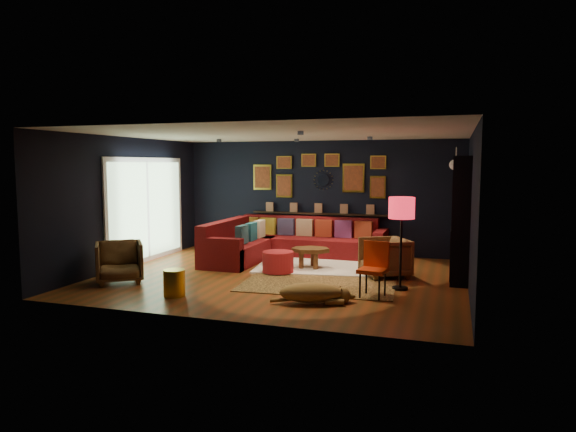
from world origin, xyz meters
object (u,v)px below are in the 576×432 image
(armchair_left, at_px, (119,260))
(dog, at_px, (311,289))
(armchair_right, at_px, (385,256))
(coffee_table, at_px, (310,252))
(gold_stool, at_px, (174,283))
(floor_lamp, at_px, (402,212))
(orange_chair, at_px, (374,265))
(sectional, at_px, (281,243))
(pouf, at_px, (278,262))

(armchair_left, bearing_deg, dog, -41.95)
(armchair_right, bearing_deg, coffee_table, -130.41)
(gold_stool, xyz_separation_m, floor_lamp, (3.32, 1.53, 1.07))
(orange_chair, relative_size, floor_lamp, 0.56)
(sectional, xyz_separation_m, dog, (1.61, -3.38, -0.10))
(armchair_left, distance_m, gold_stool, 1.51)
(coffee_table, height_order, floor_lamp, floor_lamp)
(armchair_right, height_order, floor_lamp, floor_lamp)
(gold_stool, bearing_deg, orange_chair, 17.54)
(armchair_left, distance_m, floor_lamp, 4.91)
(pouf, distance_m, armchair_right, 1.99)
(coffee_table, bearing_deg, armchair_left, -143.16)
(floor_lamp, bearing_deg, orange_chair, -120.16)
(gold_stool, height_order, orange_chair, orange_chair)
(gold_stool, xyz_separation_m, orange_chair, (2.98, 0.94, 0.30))
(sectional, relative_size, pouf, 5.75)
(sectional, height_order, armchair_right, sectional)
(floor_lamp, bearing_deg, pouf, 166.44)
(gold_stool, xyz_separation_m, dog, (2.15, 0.26, 0.01))
(pouf, bearing_deg, floor_lamp, -13.56)
(armchair_right, relative_size, dog, 0.62)
(orange_chair, xyz_separation_m, floor_lamp, (0.34, 0.59, 0.77))
(gold_stool, relative_size, floor_lamp, 0.28)
(floor_lamp, relative_size, dog, 1.19)
(coffee_table, relative_size, orange_chair, 1.01)
(coffee_table, relative_size, pouf, 1.47)
(floor_lamp, bearing_deg, armchair_right, 112.89)
(sectional, height_order, orange_chair, orange_chair)
(pouf, xyz_separation_m, dog, (1.15, -1.83, -0.01))
(pouf, bearing_deg, dog, -57.77)
(coffee_table, bearing_deg, orange_chair, -48.97)
(coffee_table, distance_m, floor_lamp, 2.38)
(gold_stool, distance_m, floor_lamp, 3.81)
(gold_stool, bearing_deg, pouf, 64.59)
(coffee_table, distance_m, gold_stool, 3.06)
(sectional, distance_m, armchair_right, 2.72)
(coffee_table, distance_m, pouf, 0.76)
(floor_lamp, distance_m, dog, 2.03)
(pouf, height_order, armchair_left, armchair_left)
(coffee_table, bearing_deg, pouf, -128.50)
(coffee_table, bearing_deg, dog, -74.23)
(sectional, height_order, pouf, sectional)
(coffee_table, relative_size, floor_lamp, 0.57)
(coffee_table, distance_m, orange_chair, 2.32)
(sectional, height_order, gold_stool, sectional)
(sectional, height_order, dog, sectional)
(armchair_right, xyz_separation_m, orange_chair, (0.03, -1.46, 0.11))
(coffee_table, height_order, armchair_right, armchair_right)
(pouf, relative_size, orange_chair, 0.69)
(pouf, xyz_separation_m, gold_stool, (-0.99, -2.09, -0.01))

